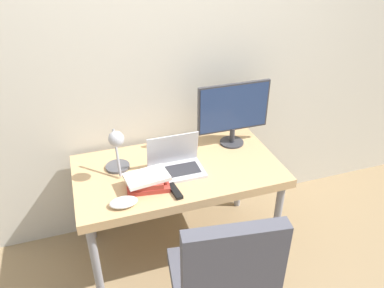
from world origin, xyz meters
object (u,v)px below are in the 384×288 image
(laptop, at_px, (176,164))
(monitor, at_px, (234,111))
(office_chair, at_px, (223,287))
(book_stack, at_px, (147,182))
(desk_lamp, at_px, (117,149))
(game_controller, at_px, (124,202))

(laptop, bearing_deg, monitor, 23.35)
(office_chair, height_order, book_stack, office_chair)
(laptop, distance_m, monitor, 0.56)
(monitor, relative_size, desk_lamp, 1.56)
(monitor, bearing_deg, office_chair, -115.23)
(monitor, bearing_deg, laptop, -156.65)
(book_stack, bearing_deg, laptop, 29.53)
(monitor, xyz_separation_m, book_stack, (-0.69, -0.32, -0.21))
(monitor, relative_size, game_controller, 3.21)
(laptop, height_order, book_stack, laptop)
(laptop, relative_size, office_chair, 0.31)
(monitor, relative_size, book_stack, 1.90)
(laptop, xyz_separation_m, office_chair, (-0.01, -0.82, -0.17))
(monitor, bearing_deg, book_stack, -154.68)
(book_stack, relative_size, game_controller, 1.69)
(laptop, distance_m, desk_lamp, 0.38)
(office_chair, height_order, game_controller, office_chair)
(desk_lamp, distance_m, office_chair, 1.00)
(office_chair, distance_m, book_stack, 0.75)
(book_stack, xyz_separation_m, game_controller, (-0.16, -0.12, -0.02))
(laptop, bearing_deg, book_stack, -150.47)
(monitor, relative_size, office_chair, 0.48)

